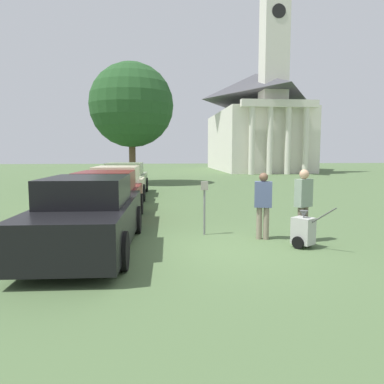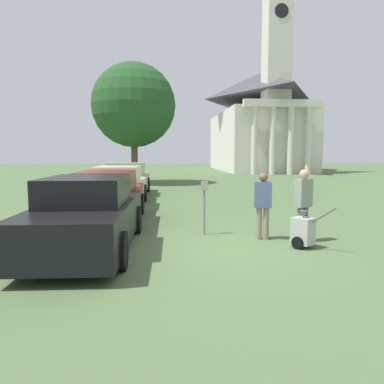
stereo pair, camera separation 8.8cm
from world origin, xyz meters
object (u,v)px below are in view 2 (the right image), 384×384
object	(u,v)px
parking_meter	(204,198)
person_supervisor	(303,201)
parked_car_cream	(119,188)
parked_car_sage	(127,180)
equipment_cart	(303,231)
parked_car_black	(89,216)
person_worker	(263,202)
parked_car_maroon	(107,199)
church	(259,117)

from	to	relation	value
parking_meter	person_supervisor	size ratio (longest dim) A/B	0.80
parked_car_cream	parked_car_sage	world-z (taller)	parked_car_sage
parked_car_sage	equipment_cart	distance (m)	11.77
parked_car_black	parked_car_cream	distance (m)	6.39
parked_car_sage	person_supervisor	bearing A→B (deg)	-61.68
person_supervisor	parking_meter	bearing A→B (deg)	-51.37
parked_car_sage	person_worker	xyz separation A→B (m)	(4.09, -9.87, 0.19)
parked_car_black	parked_car_sage	xyz separation A→B (m)	(0.00, 10.45, -0.00)
parked_car_maroon	person_worker	xyz separation A→B (m)	(4.09, -2.55, 0.21)
person_worker	parked_car_sage	bearing A→B (deg)	-50.77
parked_car_black	equipment_cart	world-z (taller)	parked_car_black
person_worker	church	xyz separation A→B (m)	(9.14, 34.02, 5.14)
parked_car_cream	parked_car_maroon	bearing A→B (deg)	-87.81
parked_car_cream	person_supervisor	xyz separation A→B (m)	(4.99, -6.11, 0.25)
parking_meter	parked_car_maroon	bearing A→B (deg)	145.16
parked_car_cream	parking_meter	bearing A→B (deg)	-59.94
parked_car_maroon	parking_meter	size ratio (longest dim) A/B	3.56
parked_car_black	parked_car_cream	size ratio (longest dim) A/B	1.01
church	equipment_cart	bearing A→B (deg)	-103.62
parked_car_black	parked_car_maroon	distance (m)	3.13
person_supervisor	church	world-z (taller)	church
parked_car_cream	parking_meter	xyz separation A→B (m)	(2.73, -5.15, 0.23)
person_worker	person_supervisor	xyz separation A→B (m)	(0.90, -0.30, 0.06)
parked_car_black	parking_meter	xyz separation A→B (m)	(2.73, 1.23, 0.22)
church	parked_car_maroon	bearing A→B (deg)	-112.80
parked_car_cream	person_worker	size ratio (longest dim) A/B	3.10
equipment_cart	parked_car_cream	bearing A→B (deg)	88.98
parking_meter	equipment_cart	size ratio (longest dim) A/B	1.40
parked_car_cream	equipment_cart	size ratio (longest dim) A/B	5.13
parking_meter	person_supervisor	world-z (taller)	person_supervisor
parked_car_sage	parked_car_cream	bearing A→B (deg)	-87.82
parking_meter	church	bearing A→B (deg)	72.52
parked_car_black	equipment_cart	size ratio (longest dim) A/B	5.18
parked_car_sage	person_worker	size ratio (longest dim) A/B	2.99
parking_meter	church	world-z (taller)	church
parked_car_maroon	person_worker	distance (m)	4.83
parked_car_sage	equipment_cart	world-z (taller)	parked_car_sage
parking_meter	person_worker	world-z (taller)	person_worker
person_supervisor	person_worker	bearing A→B (deg)	-47.00
parked_car_black	person_supervisor	distance (m)	5.01
parked_car_maroon	person_worker	bearing A→B (deg)	-29.75
person_supervisor	equipment_cart	size ratio (longest dim) A/B	1.74
person_supervisor	equipment_cart	world-z (taller)	person_supervisor
parked_car_maroon	parked_car_sage	bearing A→B (deg)	92.19
parked_car_black	parking_meter	distance (m)	3.00
parked_car_black	parked_car_maroon	size ratio (longest dim) A/B	1.04
person_supervisor	church	xyz separation A→B (m)	(8.24, 34.32, 5.09)
church	parked_car_sage	bearing A→B (deg)	-118.72
parked_car_black	parking_meter	size ratio (longest dim) A/B	3.71
parking_meter	equipment_cart	distance (m)	2.62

